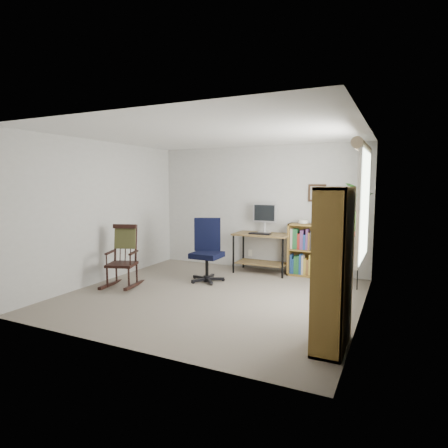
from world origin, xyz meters
The scene contains 18 objects.
floor centered at (0.00, 0.00, 0.00)m, with size 4.20×4.00×0.00m, color gray.
ceiling centered at (0.00, 0.00, 2.40)m, with size 4.20×4.00×0.00m, color silver.
wall_back centered at (0.00, 2.00, 1.20)m, with size 4.20×0.00×2.40m, color beige.
wall_front centered at (0.00, -2.00, 1.20)m, with size 4.20×0.00×2.40m, color beige.
wall_left centered at (-2.10, 0.00, 1.20)m, with size 0.00×4.00×2.40m, color beige.
wall_right centered at (2.10, 0.00, 1.20)m, with size 0.00×4.00×2.40m, color beige.
window centered at (2.06, 0.30, 1.40)m, with size 0.12×1.20×1.50m, color white, non-canonical shape.
desk centered at (0.17, 1.70, 0.37)m, with size 1.04×0.57×0.75m, color brown, non-canonical shape.
monitor centered at (0.17, 1.84, 1.03)m, with size 0.46×0.16×0.56m, color silver, non-canonical shape.
keyboard centered at (0.17, 1.58, 0.76)m, with size 0.40×0.15×0.03m, color black.
office_chair centered at (-0.47, 0.70, 0.55)m, with size 0.60×0.60×1.10m, color black, non-canonical shape.
rocking_chair centered at (-1.56, -0.21, 0.52)m, with size 0.53×0.89×1.03m, color black, non-canonical shape.
low_bookshelf centered at (1.12, 1.82, 0.48)m, with size 0.91×0.30×0.96m, color olive, non-canonical shape.
tall_bookshelf centered at (1.92, -1.05, 0.83)m, with size 0.31×0.72×1.66m, color olive, non-canonical shape.
plant_stand centered at (1.80, 1.30, 0.51)m, with size 0.28×0.28×1.02m, color black, non-canonical shape.
spider_plant centered at (1.80, 1.30, 1.67)m, with size 1.69×1.88×1.46m, color #2B6122.
potted_plant_small centered at (1.40, 1.83, 1.01)m, with size 0.13×0.24×0.11m, color #2B6122.
framed_picture centered at (1.12, 1.97, 1.51)m, with size 0.32×0.04×0.32m, color black, non-canonical shape.
Camera 1 is at (2.52, -4.89, 1.70)m, focal length 30.00 mm.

